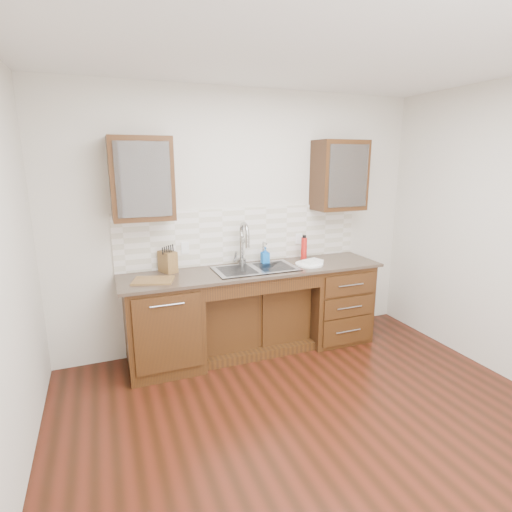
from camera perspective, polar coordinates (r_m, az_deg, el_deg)
name	(u,v)px	position (r m, az deg, el deg)	size (l,w,h in m)	color
ground	(323,438)	(3.35, 9.61, -24.27)	(4.00, 3.50, 0.10)	#41170C
ceiling	(342,28)	(2.75, 12.25, 29.19)	(4.00, 3.50, 0.10)	white
wall_back	(243,221)	(4.33, -1.94, 5.03)	(4.00, 0.10, 2.70)	beige
base_cabinet_left	(163,325)	(4.02, -13.11, -9.53)	(0.70, 0.62, 0.88)	#593014
base_cabinet_center	(252,316)	(4.35, -0.63, -8.61)	(1.20, 0.44, 0.70)	#593014
base_cabinet_right	(332,300)	(4.64, 10.86, -6.20)	(0.70, 0.62, 0.88)	#593014
countertop	(255,270)	(4.08, -0.13, -2.04)	(2.70, 0.65, 0.03)	#84705B
backsplash	(245,235)	(4.30, -1.65, 3.01)	(2.70, 0.02, 0.59)	beige
sink	(256,277)	(4.09, -0.05, -3.04)	(0.84, 0.46, 0.19)	#9E9EA5
faucet	(242,246)	(4.20, -2.08, 1.43)	(0.04, 0.04, 0.40)	#999993
filter_tap	(263,251)	(4.31, 1.02, 0.68)	(0.02, 0.02, 0.24)	#999993
upper_cabinet_left	(141,179)	(3.84, -16.05, 10.54)	(0.55, 0.34, 0.75)	#593014
upper_cabinet_right	(339,176)	(4.55, 11.79, 11.19)	(0.55, 0.34, 0.75)	#593014
outlet_left	(185,248)	(4.13, -10.10, 1.16)	(0.08, 0.01, 0.12)	white
outlet_right	(299,239)	(4.56, 6.13, 2.46)	(0.08, 0.01, 0.12)	white
soap_bottle	(265,255)	(4.26, 1.31, 0.10)	(0.08, 0.08, 0.18)	blue
water_bottle	(304,249)	(4.46, 6.86, 1.05)	(0.07, 0.07, 0.25)	#B31814
plate	(309,264)	(4.26, 7.61, -1.15)	(0.30, 0.30, 0.02)	white
dish_towel	(312,261)	(4.29, 8.07, -0.77)	(0.20, 0.14, 0.03)	silver
knife_block	(168,262)	(4.03, -12.49, -0.79)	(0.12, 0.19, 0.21)	#8A6045
cutting_board	(153,280)	(3.78, -14.45, -3.40)	(0.36, 0.25, 0.02)	#A27B53
cup_left_a	(124,185)	(3.83, -18.31, 9.59)	(0.12, 0.12, 0.09)	white
cup_left_b	(152,185)	(3.85, -14.67, 9.80)	(0.09, 0.09, 0.09)	white
cup_right_a	(330,181)	(4.49, 10.54, 10.55)	(0.12, 0.12, 0.09)	white
cup_right_b	(343,181)	(4.58, 12.32, 10.46)	(0.09, 0.09, 0.09)	silver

